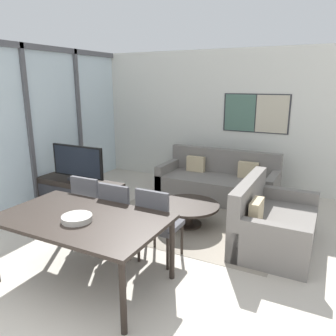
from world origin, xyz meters
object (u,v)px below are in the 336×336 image
dining_table (82,223)px  fruit_bowl (77,218)px  tv_console (80,192)px  dining_chair_right (157,221)px  sofa_main (218,183)px  television (78,163)px  dining_chair_left (92,205)px  coffee_table (188,209)px  dining_chair_centre (121,214)px  sofa_side (269,225)px

dining_table → fruit_bowl: (0.03, -0.10, 0.10)m
tv_console → dining_chair_right: dining_chair_right is taller
tv_console → sofa_main: size_ratio=0.78×
television → sofa_main: (2.15, 1.46, -0.47)m
dining_chair_left → dining_chair_right: (1.05, -0.06, 0.00)m
tv_console → sofa_main: bearing=34.3°
tv_console → coffee_table: bearing=0.4°
dining_chair_centre → dining_chair_right: size_ratio=1.00×
sofa_main → dining_chair_centre: bearing=-99.5°
tv_console → fruit_bowl: bearing=-48.1°
sofa_side → coffee_table: 1.23m
sofa_main → dining_chair_right: 2.60m
dining_chair_left → dining_chair_right: same height
sofa_main → coffee_table: (-0.00, -1.45, -0.02)m
coffee_table → fruit_bowl: 2.08m
tv_console → sofa_main: 2.60m
television → coffee_table: (2.15, 0.01, -0.49)m
tv_console → dining_chair_right: bearing=-26.6°
sofa_side → dining_chair_right: (-1.14, -1.08, 0.26)m
tv_console → dining_chair_left: (1.19, -1.07, 0.32)m
sofa_side → dining_table: bearing=137.4°
dining_chair_left → tv_console: bearing=138.1°
coffee_table → dining_chair_left: dining_chair_left is taller
sofa_side → fruit_bowl: 2.56m
television → dining_chair_right: size_ratio=1.15×
tv_console → dining_chair_left: size_ratio=1.78×
tv_console → dining_table: (1.71, -1.85, 0.48)m
tv_console → television: 0.53m
tv_console → sofa_side: (3.38, -0.04, 0.06)m
dining_chair_right → dining_chair_left: bearing=176.9°
sofa_side → fruit_bowl: size_ratio=4.81×
dining_chair_centre → tv_console: bearing=146.4°
coffee_table → dining_table: size_ratio=0.53×
dining_chair_right → fruit_bowl: 1.00m
dining_chair_centre → dining_chair_left: bearing=172.0°
sofa_side → dining_table: (-1.66, -1.81, 0.42)m
dining_chair_centre → fruit_bowl: (0.03, -0.81, 0.26)m
dining_table → fruit_bowl: bearing=-71.2°
sofa_main → sofa_side: (1.23, -1.50, -0.00)m
dining_chair_left → fruit_bowl: dining_chair_left is taller
dining_chair_centre → fruit_bowl: dining_chair_centre is taller
television → fruit_bowl: bearing=-48.1°
dining_chair_left → dining_chair_right: size_ratio=1.00×
television → fruit_bowl: 2.62m
dining_chair_right → fruit_bowl: size_ratio=3.03×
fruit_bowl → dining_chair_left: bearing=122.3°
television → dining_chair_right: 2.51m
sofa_main → dining_chair_left: dining_chair_left is taller
dining_chair_centre → dining_chair_right: 0.52m
television → dining_chair_left: television is taller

